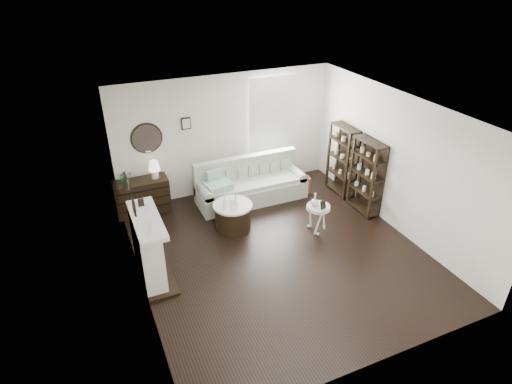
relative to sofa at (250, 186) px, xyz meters
name	(u,v)px	position (x,y,z in m)	size (l,w,h in m)	color
room	(257,120)	(0.45, 0.63, 1.28)	(5.50, 5.50, 5.50)	black
fireplace	(148,250)	(-2.60, -1.78, 0.23)	(0.50, 1.40, 1.84)	silver
shelf_unit_far	(342,160)	(2.04, -0.53, 0.49)	(0.30, 0.80, 1.60)	black
shelf_unit_near	(367,177)	(2.04, -1.43, 0.49)	(0.30, 0.80, 1.60)	black
sofa	(250,186)	(0.00, 0.00, 0.00)	(2.43, 0.84, 0.95)	#B4C0AC
quilt	(218,186)	(-0.80, -0.12, 0.24)	(0.55, 0.45, 0.14)	#238367
suitcase	(297,185)	(1.10, -0.20, -0.12)	(0.58, 0.19, 0.39)	brown
dresser	(142,196)	(-2.33, 0.39, 0.06)	(1.12, 0.48, 0.75)	black
table_lamp	(154,170)	(-2.00, 0.39, 0.63)	(0.25, 0.25, 0.39)	beige
potted_plant	(125,178)	(-2.61, 0.35, 0.58)	(0.27, 0.23, 0.30)	#19591B
drum_table	(233,216)	(-0.78, -0.96, -0.04)	(0.78, 0.78, 0.54)	black
pedestal_table	(318,208)	(0.72, -1.72, 0.21)	(0.47, 0.47, 0.57)	white
eiffel_drum	(236,198)	(-0.70, -0.91, 0.32)	(0.10, 0.10, 0.18)	black
bottle_drum	(225,202)	(-0.98, -1.05, 0.37)	(0.06, 0.06, 0.28)	silver
card_frame_drum	(233,205)	(-0.84, -1.16, 0.34)	(0.17, 0.01, 0.22)	white
eiffel_ped	(322,200)	(0.81, -1.69, 0.35)	(0.11, 0.11, 0.18)	black
flask_ped	(315,200)	(0.64, -1.70, 0.40)	(0.15, 0.15, 0.29)	silver
card_frame_ped	(323,205)	(0.74, -1.84, 0.34)	(0.13, 0.01, 0.17)	black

